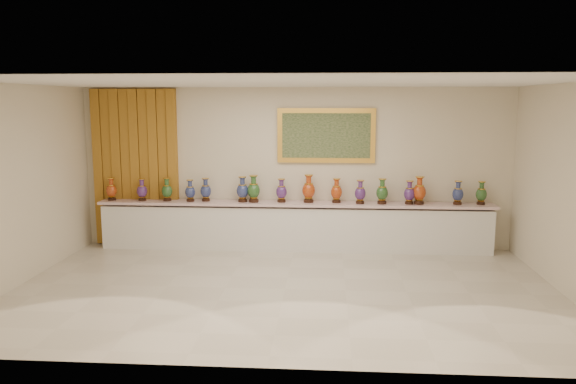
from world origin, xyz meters
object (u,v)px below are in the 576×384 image
Objects in this scene: counter at (294,227)px; vase_0 at (111,190)px; vase_1 at (142,191)px; vase_2 at (167,191)px.

counter is 17.04× the size of vase_0.
counter is at bearing 0.65° from vase_0.
counter is at bearing 0.69° from vase_1.
vase_0 is 0.58m from vase_1.
counter is 3.51m from vase_0.
counter is 16.91× the size of vase_2.
vase_2 is at bearing 1.00° from vase_0.
vase_0 is 0.99× the size of vase_2.
vase_1 is at bearing -178.32° from vase_2.
vase_0 reaches higher than vase_1.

